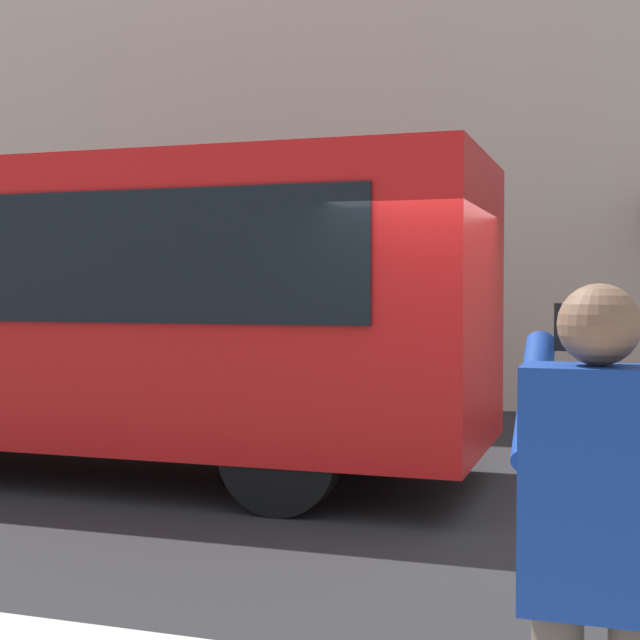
% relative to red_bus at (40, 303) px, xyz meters
% --- Properties ---
extents(ground_plane, '(60.00, 60.00, 0.00)m').
position_rel_red_bus_xyz_m(ground_plane, '(-4.72, 0.55, -1.68)').
color(ground_plane, '#232326').
extents(building_facade_far, '(28.00, 1.55, 12.00)m').
position_rel_red_bus_xyz_m(building_facade_far, '(-4.74, -6.25, 4.30)').
color(building_facade_far, beige).
rests_on(building_facade_far, ground_plane).
extents(red_bus, '(9.05, 2.54, 3.08)m').
position_rel_red_bus_xyz_m(red_bus, '(0.00, 0.00, 0.00)').
color(red_bus, red).
rests_on(red_bus, ground_plane).
extents(pedestrian_photographer, '(0.53, 0.52, 1.70)m').
position_rel_red_bus_xyz_m(pedestrian_photographer, '(-5.57, 5.48, -0.54)').
color(pedestrian_photographer, '#4C4238').
rests_on(pedestrian_photographer, sidewalk_curb).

